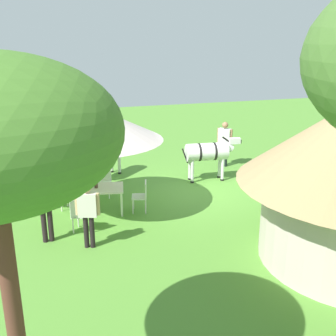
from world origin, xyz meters
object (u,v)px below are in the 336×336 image
Objects in this scene: guest_beside_umbrella at (88,210)px; zebra_nearest_camera at (208,152)px; patio_chair_west_end at (142,194)px; zebra_by_umbrella at (105,152)px; patio_chair_east_end at (104,180)px; striped_lounge_chair at (267,169)px; standing_watcher at (225,140)px; patio_chair_near_hut at (55,191)px; patio_chair_near_lawn at (81,213)px; shade_umbrella at (93,123)px; guest_behind_table at (45,202)px; patio_dining_table at (96,190)px.

guest_beside_umbrella is 0.76× the size of zebra_nearest_camera.
zebra_by_umbrella is at bearing 24.13° from patio_chair_west_end.
striped_lounge_chair is at bearing -160.62° from patio_chair_east_end.
guest_beside_umbrella is 7.67m from standing_watcher.
patio_chair_near_hut is 2.79m from guest_beside_umbrella.
patio_chair_near_lawn reaches higher than striped_lounge_chair.
patio_chair_west_end is 1.00× the size of patio_chair_east_end.
standing_watcher reaches higher than striped_lounge_chair.
shade_umbrella reaches higher than zebra_by_umbrella.
standing_watcher reaches higher than patio_chair_near_lawn.
shade_umbrella is 4.25× the size of patio_chair_east_end.
shade_umbrella is at bearing 90.00° from patio_chair_west_end.
guest_behind_table is at bearing -136.89° from patio_chair_near_lawn.
patio_chair_west_end is 5.37m from striped_lounge_chair.
zebra_nearest_camera reaches higher than patio_dining_table.
guest_beside_umbrella is at bearing 76.48° from patio_dining_table.
patio_chair_east_end is 0.42× the size of zebra_nearest_camera.
guest_beside_umbrella reaches higher than zebra_nearest_camera.
zebra_by_umbrella reaches higher than patio_chair_east_end.
guest_behind_table is at bearing 22.61° from patio_chair_near_hut.
patio_chair_near_hut and patio_chair_near_lawn have the same top height.
shade_umbrella is 4.25× the size of patio_chair_west_end.
patio_chair_west_end is 0.53× the size of guest_behind_table.
patio_dining_table is 1.84× the size of patio_chair_east_end.
shade_umbrella is 2.43m from patio_chair_near_hut.
shade_umbrella is at bearing 103.05° from striped_lounge_chair.
patio_chair_near_lawn is 0.97m from guest_beside_umbrella.
guest_behind_table is at bearing -14.45° from guest_beside_umbrella.
patio_chair_east_end is 1.84m from zebra_by_umbrella.
guest_beside_umbrella is (-0.09, 0.86, 0.45)m from patio_chair_near_lawn.
patio_chair_west_end is (-1.24, 0.35, -2.06)m from shade_umbrella.
patio_chair_east_end is 0.56× the size of guest_beside_umbrella.
standing_watcher is 2.03m from striped_lounge_chair.
patio_chair_near_lawn is 5.47m from zebra_nearest_camera.
striped_lounge_chair is (-6.82, -3.35, -0.72)m from guest_beside_umbrella.
patio_chair_east_end is at bearing 141.35° from patio_chair_near_hut.
patio_chair_near_hut is 6.89m from standing_watcher.
guest_behind_table reaches higher than guest_beside_umbrella.
patio_chair_west_end is at bearing 136.39° from patio_chair_east_end.
standing_watcher is 0.82× the size of zebra_nearest_camera.
guest_beside_umbrella is 5.14m from zebra_by_umbrella.
guest_behind_table is 8.25m from striped_lounge_chair.
patio_chair_near_lawn is at bearing 129.50° from patio_chair_west_end.
patio_chair_near_lawn is at bearing 85.90° from patio_chair_east_end.
striped_lounge_chair is 5.87m from zebra_by_umbrella.
patio_chair_east_end is 1.00× the size of patio_chair_near_hut.
patio_chair_west_end is at bearing 145.64° from zebra_by_umbrella.
guest_behind_table is at bearing 44.83° from shade_umbrella.
standing_watcher is (-6.48, -2.27, 0.53)m from patio_chair_near_hut.
standing_watcher is at bearing 60.98° from patio_chair_near_lawn.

